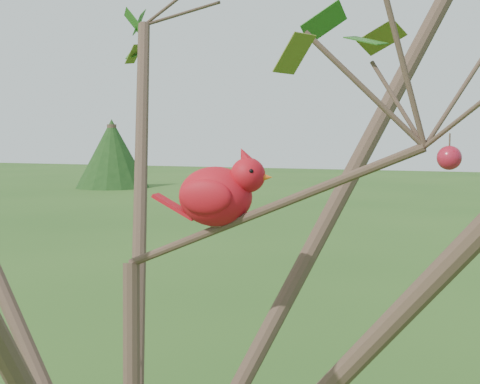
# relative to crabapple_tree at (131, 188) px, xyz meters

# --- Properties ---
(crabapple_tree) EXTENTS (2.35, 2.05, 2.95)m
(crabapple_tree) POSITION_rel_crabapple_tree_xyz_m (0.00, 0.00, 0.00)
(crabapple_tree) COLOR #412D23
(crabapple_tree) RESTS_ON ground
(cardinal) EXTENTS (0.25, 0.13, 0.17)m
(cardinal) POSITION_rel_crabapple_tree_xyz_m (0.13, 0.11, -0.02)
(cardinal) COLOR #B70F15
(cardinal) RESTS_ON ground
(distant_trees) EXTENTS (43.52, 16.36, 3.22)m
(distant_trees) POSITION_rel_crabapple_tree_xyz_m (-4.63, 22.87, -0.63)
(distant_trees) COLOR #412D23
(distant_trees) RESTS_ON ground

